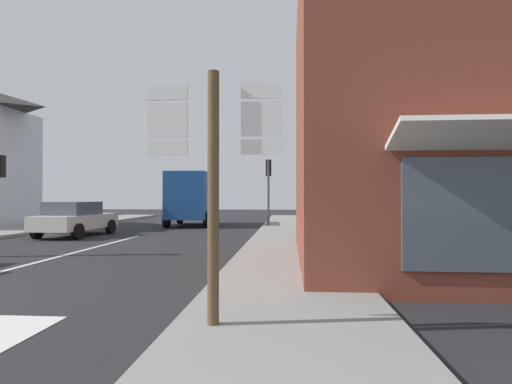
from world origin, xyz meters
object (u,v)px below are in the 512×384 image
Objects in this scene: delivery_truck at (192,197)px; sedan_far at (75,218)px; traffic_light_far_right at (269,177)px; route_sign_post at (214,177)px.

sedan_far is at bearing -116.80° from delivery_truck.
traffic_light_far_right is (4.50, -0.92, 1.11)m from delivery_truck.
sedan_far is at bearing 123.65° from route_sign_post.
delivery_truck is 19.64m from route_sign_post.
route_sign_post is 0.86× the size of traffic_light_far_right.
delivery_truck is at bearing 63.20° from sedan_far.
route_sign_post is 18.16m from traffic_light_far_right.
traffic_light_far_right reaches higher than route_sign_post.
sedan_far is 1.15× the size of traffic_light_far_right.
sedan_far is 14.77m from route_sign_post.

